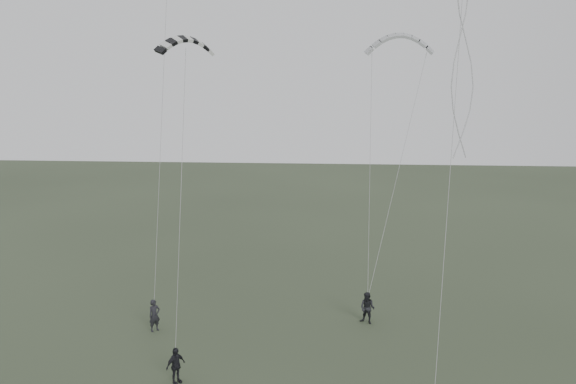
# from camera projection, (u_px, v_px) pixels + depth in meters

# --- Properties ---
(flyer_left) EXTENTS (0.74, 0.74, 1.74)m
(flyer_left) POSITION_uv_depth(u_px,v_px,m) (154.00, 315.00, 29.77)
(flyer_left) COLOR black
(flyer_left) RESTS_ON ground
(flyer_right) EXTENTS (1.06, 0.98, 1.76)m
(flyer_right) POSITION_uv_depth(u_px,v_px,m) (367.00, 308.00, 30.71)
(flyer_right) COLOR black
(flyer_right) RESTS_ON ground
(flyer_center) EXTENTS (0.91, 1.02, 1.66)m
(flyer_center) POSITION_uv_depth(u_px,v_px,m) (176.00, 366.00, 24.55)
(flyer_center) COLOR black
(flyer_center) RESTS_ON ground
(kite_pale_large) EXTENTS (4.29, 1.60, 1.91)m
(kite_pale_large) POSITION_uv_depth(u_px,v_px,m) (400.00, 35.00, 34.91)
(kite_pale_large) COLOR #A7A9AB
(kite_pale_large) RESTS_ON flyer_right
(kite_striped) EXTENTS (2.71, 2.32, 1.23)m
(kite_striped) POSITION_uv_depth(u_px,v_px,m) (186.00, 39.00, 25.05)
(kite_striped) COLOR black
(kite_striped) RESTS_ON flyer_center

